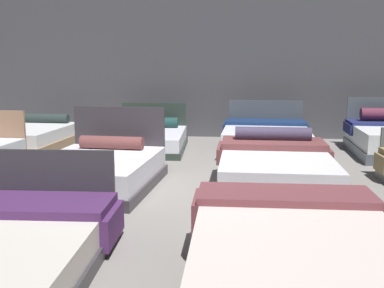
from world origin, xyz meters
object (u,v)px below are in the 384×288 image
Objects in this scene: bed_2 at (295,263)px; bed_10 at (266,139)px; bed_1 at (5,252)px; bed_5 at (98,170)px; bed_8 at (28,137)px; bed_9 at (148,139)px; bed_6 at (275,171)px.

bed_10 is at bearing 87.96° from bed_2.
bed_1 is 1.06× the size of bed_10.
bed_5 is 3.54m from bed_8.
bed_5 is 3.67m from bed_10.
bed_9 is at bearing 5.81° from bed_8.
bed_1 is 5.90m from bed_10.
bed_5 reaches higher than bed_1.
bed_8 is (-4.67, 5.44, -0.06)m from bed_2.
bed_6 is at bearing -26.82° from bed_8.
bed_9 reaches higher than bed_2.
bed_1 is at bearing -84.60° from bed_5.
bed_2 is 1.00× the size of bed_6.
bed_6 is at bearing 3.72° from bed_5.
bed_9 is 0.99× the size of bed_10.
bed_1 reaches higher than bed_6.
bed_9 reaches higher than bed_6.
bed_5 is at bearing 128.76° from bed_2.
bed_2 is at bearing -5.95° from bed_1.
bed_5 is 2.40m from bed_6.
bed_1 is 1.07× the size of bed_9.
bed_6 is at bearing 46.26° from bed_1.
bed_2 is 0.99× the size of bed_10.
bed_6 reaches higher than bed_8.
bed_6 is (2.39, 0.02, 0.05)m from bed_5.
bed_5 is 0.99× the size of bed_9.
bed_10 is at bearing 89.72° from bed_6.
bed_6 is 2.76m from bed_10.
bed_10 reaches higher than bed_2.
bed_8 is 4.72m from bed_10.
bed_8 is at bearing 134.29° from bed_5.
bed_1 is 1.09× the size of bed_8.
bed_9 is (-2.25, 5.58, -0.08)m from bed_2.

